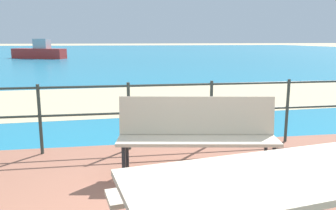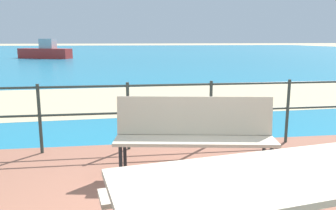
% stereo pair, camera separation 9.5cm
% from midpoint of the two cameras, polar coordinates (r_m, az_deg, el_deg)
% --- Properties ---
extents(sea_water, '(90.00, 90.00, 0.01)m').
position_cam_midpoint_polar(sea_water, '(42.29, -8.32, 8.78)').
color(sea_water, teal).
rests_on(sea_water, ground).
extents(beach_strip, '(54.15, 7.11, 0.01)m').
position_cam_midpoint_polar(beach_strip, '(9.23, -4.48, 1.11)').
color(beach_strip, tan).
rests_on(beach_strip, ground).
extents(picnic_table, '(2.06, 1.75, 0.74)m').
position_cam_midpoint_polar(picnic_table, '(2.21, 16.23, -15.08)').
color(picnic_table, '#BCAD93').
rests_on(picnic_table, patio_paving).
extents(park_bench, '(1.80, 0.70, 0.90)m').
position_cam_midpoint_polar(park_bench, '(3.80, 4.20, -4.14)').
color(park_bench, '#BCAD93').
rests_on(park_bench, patio_paving).
extents(railing_fence, '(5.94, 0.04, 0.95)m').
position_cam_midpoint_polar(railing_fence, '(4.77, -0.11, -0.22)').
color(railing_fence, '#2D3833').
rests_on(railing_fence, patio_paving).
extents(boat_near, '(4.99, 2.98, 1.60)m').
position_cam_midpoint_polar(boat_near, '(30.24, -21.12, 8.30)').
color(boat_near, red).
rests_on(boat_near, sea_water).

